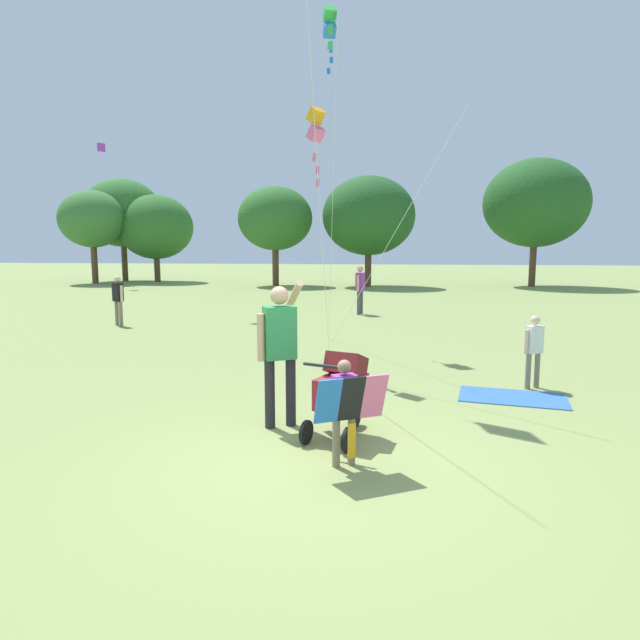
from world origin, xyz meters
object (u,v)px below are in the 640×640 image
kite_orange_delta (317,128)px  person_sitting_far (360,286)px  picnic_blanket (513,397)px  kite_green_novelty (330,25)px  person_couple_left (118,296)px  stroller (342,387)px  person_adult_flyer (280,343)px  person_kid_running (534,346)px  child_with_butterfly_kite (345,403)px

kite_orange_delta → person_sitting_far: size_ratio=2.89×
picnic_blanket → kite_orange_delta: bearing=155.1°
kite_green_novelty → person_couple_left: bearing=166.0°
person_sitting_far → picnic_blanket: person_sitting_far is taller
kite_green_novelty → person_sitting_far: (0.49, 4.92, -6.21)m
kite_green_novelty → stroller: bearing=-82.4°
person_adult_flyer → stroller: bearing=-19.9°
kite_green_novelty → picnic_blanket: 9.16m
stroller → person_couple_left: (-7.04, 8.22, 0.22)m
picnic_blanket → person_kid_running: bearing=55.1°
child_with_butterfly_kite → picnic_blanket: size_ratio=0.72×
child_with_butterfly_kite → person_adult_flyer: person_adult_flyer is taller
person_sitting_far → person_adult_flyer: bearing=-92.0°
person_sitting_far → person_kid_running: bearing=-70.4°
stroller → kite_orange_delta: 5.08m
person_adult_flyer → kite_green_novelty: bearing=90.8°
child_with_butterfly_kite → person_kid_running: (2.71, 3.46, 0.02)m
kite_orange_delta → picnic_blanket: kite_orange_delta is taller
person_adult_flyer → person_couple_left: size_ratio=1.31×
person_adult_flyer → person_kid_running: (3.61, 2.30, -0.38)m
child_with_butterfly_kite → person_sitting_far: (-0.51, 12.48, 0.27)m
person_adult_flyer → person_kid_running: size_ratio=1.58×
kite_orange_delta → kite_green_novelty: bearing=92.4°
kite_orange_delta → person_couple_left: 8.62m
child_with_butterfly_kite → stroller: 0.88m
person_adult_flyer → person_couple_left: (-6.24, 7.93, -0.23)m
child_with_butterfly_kite → kite_orange_delta: kite_orange_delta is taller
child_with_butterfly_kite → person_couple_left: (-7.15, 9.10, 0.16)m
stroller → person_sitting_far: (-0.40, 11.61, 0.33)m
stroller → kite_green_novelty: (-0.89, 6.69, 6.54)m
child_with_butterfly_kite → person_sitting_far: size_ratio=0.70×
person_adult_flyer → person_couple_left: bearing=128.2°
person_couple_left → person_kid_running: size_ratio=1.20×
stroller → person_sitting_far: bearing=92.0°
kite_green_novelty → person_kid_running: size_ratio=6.46×
kite_green_novelty → picnic_blanket: size_ratio=4.90×
person_sitting_far → person_kid_running: 9.58m
kite_orange_delta → person_kid_running: (3.57, -0.85, -3.58)m
person_adult_flyer → kite_orange_delta: size_ratio=0.40×
kite_green_novelty → child_with_butterfly_kite: bearing=-82.5°
stroller → person_couple_left: bearing=130.6°
kite_green_novelty → person_kid_running: 8.50m
person_couple_left → person_kid_running: person_couple_left is taller
person_kid_running → picnic_blanket: (-0.42, -0.61, -0.68)m
child_with_butterfly_kite → picnic_blanket: child_with_butterfly_kite is taller
person_adult_flyer → stroller: person_adult_flyer is taller
person_sitting_far → person_couple_left: 7.46m
child_with_butterfly_kite → person_kid_running: 4.39m
kite_green_novelty → person_sitting_far: kite_green_novelty is taller
person_adult_flyer → person_kid_running: 4.30m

